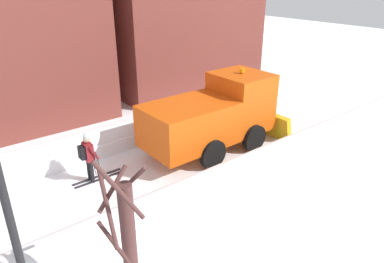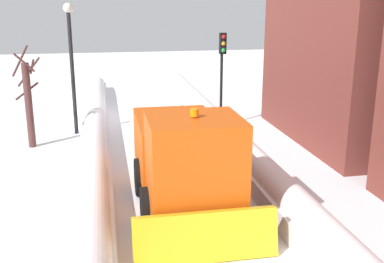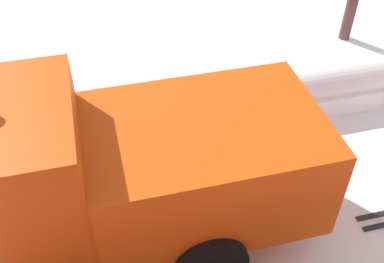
# 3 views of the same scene
# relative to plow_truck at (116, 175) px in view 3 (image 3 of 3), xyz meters

# --- Properties ---
(ground_plane) EXTENTS (80.00, 80.00, 0.00)m
(ground_plane) POSITION_rel_plow_truck_xyz_m (-0.03, -0.76, -1.48)
(ground_plane) COLOR white
(snowbank_right) EXTENTS (1.10, 36.00, 0.93)m
(snowbank_right) POSITION_rel_plow_truck_xyz_m (2.48, -0.76, -1.09)
(snowbank_right) COLOR white
(snowbank_right) RESTS_ON ground
(plow_truck) EXTENTS (3.20, 5.98, 3.12)m
(plow_truck) POSITION_rel_plow_truck_xyz_m (0.00, 0.00, 0.00)
(plow_truck) COLOR #DB510F
(plow_truck) RESTS_ON ground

